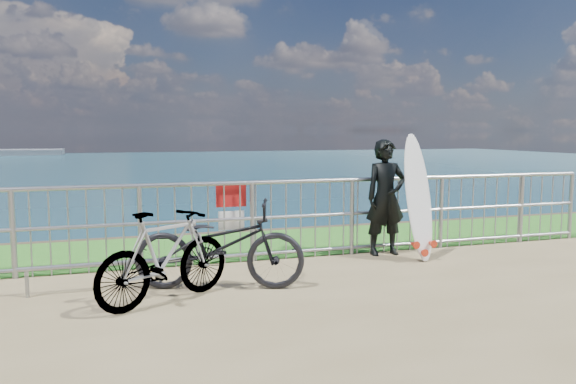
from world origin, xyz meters
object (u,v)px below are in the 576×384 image
object	(u,v)px
surfboard	(419,202)
surfer	(386,197)
bicycle_near	(219,245)
bicycle_far	(165,256)

from	to	relation	value
surfboard	surfer	bearing A→B (deg)	122.58
surfer	bicycle_near	size ratio (longest dim) A/B	0.87
bicycle_near	bicycle_far	size ratio (longest dim) A/B	1.18
surfboard	bicycle_far	bearing A→B (deg)	-165.20
surfer	surfboard	world-z (taller)	surfboard
surfer	bicycle_far	size ratio (longest dim) A/B	1.02
surfboard	bicycle_near	world-z (taller)	surfboard
surfer	surfboard	bearing A→B (deg)	-55.45
surfboard	bicycle_far	world-z (taller)	surfboard
bicycle_near	surfboard	bearing A→B (deg)	-61.28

